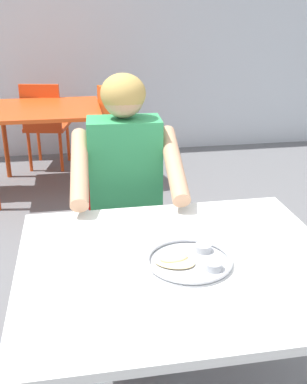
{
  "coord_description": "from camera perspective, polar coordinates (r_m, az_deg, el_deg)",
  "views": [
    {
      "loc": [
        -0.34,
        -1.33,
        1.52
      ],
      "look_at": [
        -0.07,
        0.21,
        0.89
      ],
      "focal_mm": 42.83,
      "sensor_mm": 36.0,
      "label": 1
    }
  ],
  "objects": [
    {
      "name": "table_foreground",
      "position": [
        1.58,
        3.32,
        -10.77
      ],
      "size": [
        1.08,
        0.92,
        0.74
      ],
      "color": "white",
      "rests_on": "ground"
    },
    {
      "name": "thali_tray",
      "position": [
        1.52,
        4.54,
        -8.48
      ],
      "size": [
        0.29,
        0.29,
        0.03
      ],
      "color": "#B7BABF",
      "rests_on": "table_foreground"
    },
    {
      "name": "chair_foreground",
      "position": [
        2.42,
        -3.68,
        -2.59
      ],
      "size": [
        0.42,
        0.46,
        0.9
      ],
      "color": "red",
      "rests_on": "ground"
    },
    {
      "name": "diner_foreground",
      "position": [
        2.12,
        -3.39,
        0.59
      ],
      "size": [
        0.51,
        0.57,
        1.25
      ],
      "color": "#3C3C3C",
      "rests_on": "ground"
    },
    {
      "name": "table_background_red",
      "position": [
        4.03,
        -13.39,
        9.09
      ],
      "size": [
        0.93,
        0.91,
        0.74
      ],
      "color": "#E04C19",
      "rests_on": "ground"
    },
    {
      "name": "chair_red_right",
      "position": [
        4.05,
        -4.41,
        7.68
      ],
      "size": [
        0.48,
        0.49,
        0.89
      ],
      "color": "#CA5118",
      "rests_on": "ground"
    },
    {
      "name": "chair_red_far",
      "position": [
        4.64,
        -13.36,
        8.61
      ],
      "size": [
        0.47,
        0.5,
        0.86
      ],
      "color": "#E34A1A",
      "rests_on": "ground"
    }
  ]
}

